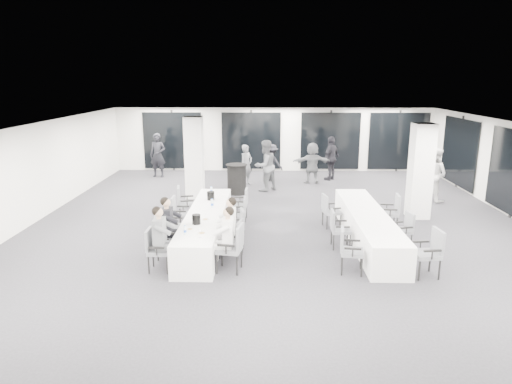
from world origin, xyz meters
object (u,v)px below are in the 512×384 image
Objects in this scene: standing_guest_c at (271,160)px; standing_guest_g at (158,152)px; chair_main_left_far at (184,201)px; standing_guest_f at (312,160)px; chair_main_right_mid at (237,226)px; banquet_table_main at (206,226)px; standing_guest_b at (265,162)px; chair_main_left_second at (163,234)px; chair_main_left_fourth at (179,212)px; chair_main_right_near at (233,245)px; standing_guest_a at (246,162)px; chair_main_right_far at (242,202)px; chair_main_left_near at (155,247)px; chair_main_right_fourth at (240,212)px; standing_guest_d at (331,155)px; banquet_table_side at (367,227)px; chair_side_right_mid at (405,227)px; chair_side_left_mid at (338,227)px; chair_main_left_mid at (171,224)px; chair_side_right_far at (392,210)px; chair_side_left_far at (329,209)px; ice_bucket_near at (196,219)px; cocktail_table at (237,179)px; chair_side_right_near at (430,250)px; standing_guest_h at (434,171)px; chair_side_left_near at (348,248)px; chair_main_right_second at (235,236)px; ice_bucket_far at (211,196)px.

standing_guest_g reaches higher than standing_guest_c.
chair_main_left_far is 6.55m from standing_guest_f.
chair_main_right_mid is at bearing 111.72° from standing_guest_c.
banquet_table_main is 5.60m from standing_guest_b.
chair_main_left_fourth is (0.00, 1.89, -0.03)m from chair_main_left_second.
standing_guest_b reaches higher than chair_main_right_near.
standing_guest_a is 1.21m from standing_guest_c.
chair_main_left_near is at bearing 158.01° from chair_main_right_far.
chair_main_right_fourth is 7.98m from standing_guest_g.
standing_guest_d reaches higher than chair_main_right_mid.
banquet_table_side is 7.25m from standing_guest_d.
chair_side_right_mid is (4.94, -0.33, 0.11)m from banquet_table_main.
standing_guest_f is at bearing -30.05° from chair_main_right_mid.
chair_side_right_mid is at bearing -106.02° from standing_guest_a.
chair_main_right_fourth is at bearing -115.41° from chair_side_left_mid.
chair_main_left_mid is at bearing -0.57° from chair_main_left_fourth.
standing_guest_a is (-4.18, 6.63, 0.40)m from chair_side_right_mid.
chair_main_right_near reaches higher than chair_main_left_near.
chair_main_left_mid is at bearing 77.60° from chair_side_right_mid.
standing_guest_g reaches higher than chair_side_right_far.
chair_side_left_far is (4.12, 1.45, -0.01)m from chair_main_left_mid.
standing_guest_a is (-4.19, 5.38, 0.32)m from chair_side_right_far.
ice_bucket_near is at bearing -166.31° from banquet_table_side.
cocktail_table is 3.52m from chair_main_left_far.
chair_side_left_far is 3.61m from chair_side_right_near.
chair_main_right_far is at bearing 6.99° from standing_guest_d.
chair_side_right_far is at bearing -100.30° from standing_guest_a.
chair_side_left_mid is 0.46× the size of standing_guest_h.
chair_main_left_second is 4.19m from chair_side_left_near.
standing_guest_c is at bearing -140.26° from standing_guest_b.
standing_guest_d is at bearing -33.95° from chair_main_right_mid.
chair_side_right_near is at bearing -89.94° from chair_main_right_second.
ice_bucket_far reaches higher than banquet_table_side.
standing_guest_b is 9.01× the size of ice_bucket_far.
chair_main_right_fourth is 0.94× the size of chair_side_right_far.
chair_main_left_near is 0.76m from chair_main_left_second.
chair_main_left_fourth is at bearing 172.22° from banquet_table_side.
chair_side_left_mid is (2.46, -0.03, 0.00)m from chair_main_right_mid.
chair_main_left_fourth is at bearing 57.64° from chair_side_right_near.
chair_side_left_near is at bearing 154.02° from chair_side_right_far.
chair_main_right_mid is 0.46× the size of standing_guest_d.
chair_main_right_second is 0.91× the size of chair_side_right_far.
chair_main_right_near reaches higher than chair_main_right_mid.
cocktail_table is 4.36m from chair_main_left_fourth.
chair_side_left_far is at bearing 92.77° from standing_guest_h.
chair_main_left_near is at bearing 146.41° from chair_main_right_fourth.
standing_guest_g is at bearing -146.92° from chair_side_left_far.
standing_guest_a is 0.88× the size of standing_guest_d.
chair_side_left_far reaches higher than chair_side_right_mid.
chair_side_right_mid is 7.18m from standing_guest_f.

